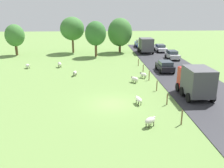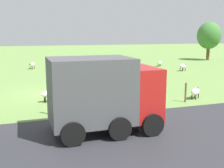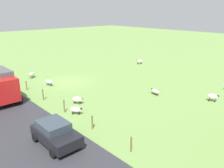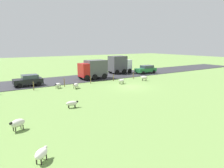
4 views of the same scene
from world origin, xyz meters
The scene contains 14 objects.
ground_plane centered at (0.00, 0.00, 0.00)m, with size 160.00×160.00×0.00m, color #6B8E47.
road_strip centered at (10.57, 0.00, 0.03)m, with size 8.00×80.00×0.06m, color #2D2D33.
sheep_0 centered at (-14.79, -0.62, 0.55)m, with size 1.21×0.92×0.79m.
sheep_1 centered at (-7.40, 15.90, 0.56)m, with size 0.89×1.18×0.84m.
sheep_3 centered at (2.64, -0.32, 0.52)m, with size 0.68×1.26×0.75m.
sheep_4 centered at (-4.54, 10.68, 0.45)m, with size 0.59×1.25×0.67m.
sheep_5 centered at (4.86, 8.98, 0.49)m, with size 1.01×1.11×0.73m.
sheep_6 centered at (3.34, 6.96, 0.48)m, with size 1.07×1.20×0.75m.
sheep_7 centered at (-12.31, 15.49, 0.47)m, with size 0.99×0.99×0.72m.
tree_1 centered at (-17.55, 27.09, 3.94)m, with size 3.76×3.76×6.12m.
fence_post_1 centered at (5.40, -0.63, 0.56)m, with size 0.12×0.12×1.12m, color brown.
fence_post_2 centered at (5.40, 3.61, 0.59)m, with size 0.12×0.12×1.19m, color brown.
fence_post_3 centered at (5.40, 7.86, 0.62)m, with size 0.12×0.12×1.24m, color brown.
truck_0 centered at (8.93, 1.32, 1.80)m, with size 2.77×4.66×3.25m.
Camera 2 is at (20.13, -2.02, 4.32)m, focal length 44.29 mm.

